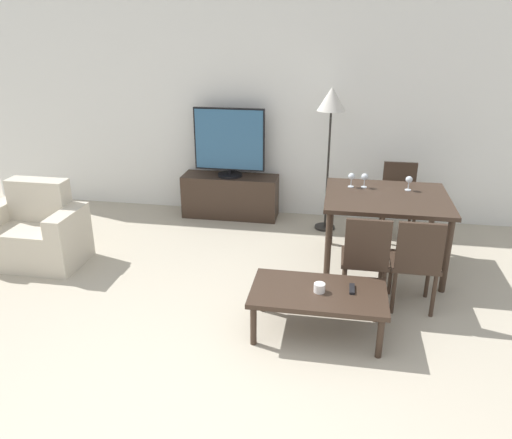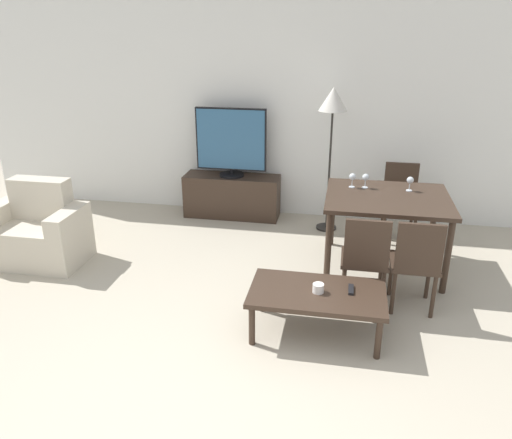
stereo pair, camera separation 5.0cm
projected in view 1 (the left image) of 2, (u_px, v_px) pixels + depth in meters
ground_plane at (178, 430)px, 3.05m from camera, size 18.00×18.00×0.00m
wall_back at (270, 107)px, 6.05m from camera, size 7.69×0.06×2.70m
armchair at (35, 234)px, 5.07m from camera, size 0.97×0.60×0.84m
tv_stand at (230, 196)px, 6.29m from camera, size 1.18×0.38×0.53m
tv at (229, 143)px, 6.03m from camera, size 0.87×0.30×0.84m
coffee_table at (318, 296)px, 3.89m from camera, size 1.05×0.59×0.38m
dining_table at (386, 204)px, 4.85m from camera, size 1.18×1.00×0.75m
dining_chair_near at (365, 256)px, 4.22m from camera, size 0.40×0.40×0.85m
dining_chair_far at (399, 197)px, 5.63m from camera, size 0.40×0.40×0.85m
dining_chair_near_right at (416, 260)px, 4.15m from camera, size 0.40×0.40×0.85m
floor_lamp at (331, 108)px, 5.48m from camera, size 0.31×0.31×1.66m
remote_primary at (352, 289)px, 3.88m from camera, size 0.04×0.15×0.02m
cup_white_near at (319, 288)px, 3.85m from camera, size 0.09×0.09×0.07m
wine_glass_left at (409, 181)px, 4.93m from camera, size 0.07×0.07×0.15m
wine_glass_center at (365, 178)px, 5.02m from camera, size 0.07×0.07×0.15m
wine_glass_right at (351, 177)px, 5.03m from camera, size 0.07×0.07×0.15m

